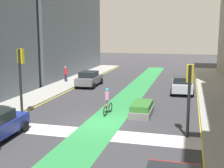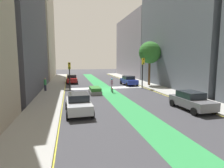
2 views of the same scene
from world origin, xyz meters
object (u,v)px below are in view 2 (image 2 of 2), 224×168
Objects in this scene: car_red_right_near at (72,79)px; street_tree_near at (150,53)px; traffic_signal_near_left at (143,67)px; car_silver_right_far at (78,103)px; car_blue_left_near at (129,80)px; pedestrian_sidewalk_right_a at (45,84)px; traffic_signal_near_right at (69,71)px; median_planter at (95,91)px; car_grey_left_far at (191,101)px; cyclist_in_lane at (112,85)px.

car_red_right_near is 14.66m from street_tree_near.
car_red_right_near is (10.21, -8.85, -2.37)m from traffic_signal_near_left.
car_blue_left_near is (-9.14, -14.96, 0.00)m from car_silver_right_far.
traffic_signal_near_left is 13.71m from car_red_right_near.
traffic_signal_near_right is at bearing -166.25° from pedestrian_sidewalk_right_a.
car_red_right_near reaches higher than median_planter.
pedestrian_sidewalk_right_a is (13.29, -12.19, 0.25)m from car_grey_left_far.
pedestrian_sidewalk_right_a is at bearing 8.15° from street_tree_near.
car_silver_right_far is 2.42× the size of pedestrian_sidewalk_right_a.
car_silver_right_far and car_red_right_near have the same top height.
traffic_signal_near_left is 14.90m from car_silver_right_far.
car_silver_right_far reaches higher than median_planter.
pedestrian_sidewalk_right_a is (3.56, 8.68, 0.25)m from car_red_right_near.
street_tree_near reaches higher than traffic_signal_near_left.
car_grey_left_far is 16.14m from car_blue_left_near.
car_red_right_near is at bearing -26.74° from car_blue_left_near.
car_grey_left_far is at bearing 87.70° from traffic_signal_near_left.
car_grey_left_far is at bearing 91.13° from car_blue_left_near.
pedestrian_sidewalk_right_a is (3.83, -11.01, 0.25)m from car_silver_right_far.
pedestrian_sidewalk_right_a is (8.58, -2.37, 0.08)m from cyclist_in_lane.
car_blue_left_near is (0.80, -4.11, -2.37)m from traffic_signal_near_left.
cyclist_in_lane is (5.19, 2.21, -2.20)m from traffic_signal_near_left.
car_red_right_near is (9.41, -4.74, 0.00)m from car_blue_left_near.
cyclist_in_lane is (-5.38, 3.15, -1.79)m from traffic_signal_near_right.
traffic_signal_near_left is 0.64× the size of street_tree_near.
car_blue_left_near and car_red_right_near have the same top height.
pedestrian_sidewalk_right_a is at bearing -70.81° from car_silver_right_far.
car_red_right_near is at bearing -112.31° from pedestrian_sidewalk_right_a.
pedestrian_sidewalk_right_a reaches higher than median_planter.
traffic_signal_near_right is at bearing -49.79° from median_planter.
median_planter is at bearing 103.24° from car_red_right_near.
pedestrian_sidewalk_right_a is at bearing -15.42° from cyclist_in_lane.
car_red_right_near is (-0.36, -7.90, -1.96)m from traffic_signal_near_right.
traffic_signal_near_right is 0.92× the size of car_silver_right_far.
pedestrian_sidewalk_right_a is 0.61× the size of median_planter.
car_blue_left_near is at bearing -124.79° from cyclist_in_lane.
traffic_signal_near_right is 16.55m from car_grey_left_far.
traffic_signal_near_right reaches higher than car_red_right_near.
car_grey_left_far and car_blue_left_near have the same top height.
car_grey_left_far is at bearing 126.89° from median_planter.
cyclist_in_lane is 2.42m from median_planter.
car_silver_right_far and car_blue_left_near have the same top height.
median_planter is at bearing 45.48° from car_blue_left_near.
traffic_signal_near_right reaches higher than median_planter.
car_red_right_near is 11.86m from median_planter.
pedestrian_sidewalk_right_a is at bearing 13.75° from traffic_signal_near_right.
car_grey_left_far reaches higher than median_planter.
car_blue_left_near is at bearing -78.96° from traffic_signal_near_left.
traffic_signal_near_right is 5.32m from median_planter.
median_planter is (-2.72, 11.54, -0.40)m from car_red_right_near.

